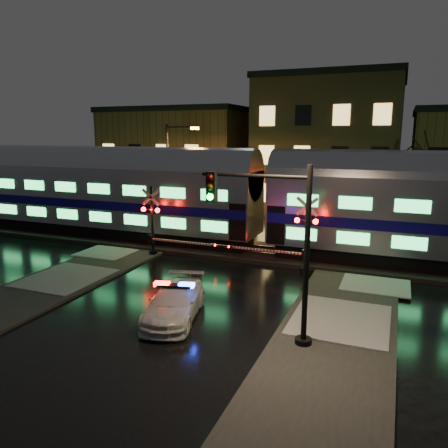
% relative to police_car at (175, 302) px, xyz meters
% --- Properties ---
extents(ground, '(120.00, 120.00, 0.00)m').
position_rel_police_car_xyz_m(ground, '(-0.53, 4.93, -0.64)').
color(ground, black).
rests_on(ground, ground).
extents(ballast, '(90.00, 4.20, 0.24)m').
position_rel_police_car_xyz_m(ballast, '(-0.53, 9.93, -0.52)').
color(ballast, black).
rests_on(ballast, ground).
extents(sidewalk_left, '(4.00, 20.00, 0.12)m').
position_rel_police_car_xyz_m(sidewalk_left, '(-7.03, -1.07, -0.58)').
color(sidewalk_left, '#2D2D2D').
rests_on(sidewalk_left, ground).
extents(sidewalk_right, '(4.00, 20.00, 0.12)m').
position_rel_police_car_xyz_m(sidewalk_right, '(5.97, -1.07, -0.58)').
color(sidewalk_right, '#2D2D2D').
rests_on(sidewalk_right, ground).
extents(building_left, '(14.00, 10.00, 9.00)m').
position_rel_police_car_xyz_m(building_left, '(-13.53, 26.93, 3.86)').
color(building_left, '#51341F').
rests_on(building_left, ground).
extents(building_mid, '(12.00, 11.00, 11.50)m').
position_rel_police_car_xyz_m(building_mid, '(1.47, 27.43, 5.11)').
color(building_mid, brown).
rests_on(building_mid, ground).
extents(train, '(51.00, 3.12, 5.92)m').
position_rel_police_car_xyz_m(train, '(0.55, 9.93, 2.74)').
color(train, black).
rests_on(train, ballast).
extents(police_car, '(2.80, 4.70, 1.43)m').
position_rel_police_car_xyz_m(police_car, '(0.00, 0.00, 0.00)').
color(police_car, silver).
rests_on(police_car, ground).
extents(crossing_signal_right, '(5.77, 0.66, 4.08)m').
position_rel_police_car_xyz_m(crossing_signal_right, '(3.17, 7.24, 1.04)').
color(crossing_signal_right, black).
rests_on(crossing_signal_right, ground).
extents(crossing_signal_left, '(5.73, 0.65, 4.06)m').
position_rel_police_car_xyz_m(crossing_signal_left, '(-4.98, 7.24, 1.03)').
color(crossing_signal_left, black).
rests_on(crossing_signal_left, ground).
extents(traffic_light, '(3.90, 0.70, 6.04)m').
position_rel_police_car_xyz_m(traffic_light, '(4.12, -0.49, 2.57)').
color(traffic_light, black).
rests_on(traffic_light, ground).
extents(streetlight, '(2.55, 0.27, 7.62)m').
position_rel_police_car_xyz_m(streetlight, '(-7.68, 13.93, 3.75)').
color(streetlight, black).
rests_on(streetlight, ground).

